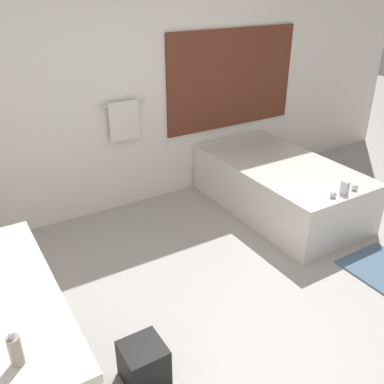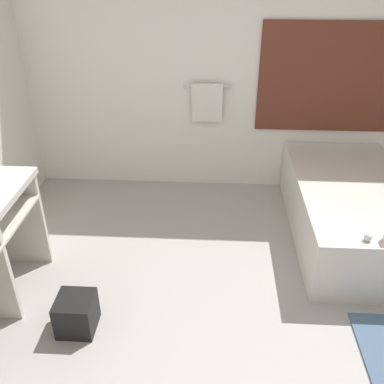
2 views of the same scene
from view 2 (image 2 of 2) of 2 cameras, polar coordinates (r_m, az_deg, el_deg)
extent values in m
plane|color=#A8A39E|center=(3.25, 6.20, -18.14)|extent=(16.00, 16.00, 0.00)
cube|color=white|center=(4.52, 6.10, 16.46)|extent=(7.40, 0.06, 2.70)
cube|color=brown|center=(4.67, 19.61, 14.02)|extent=(1.70, 0.02, 1.10)
cylinder|color=silver|center=(4.50, 2.06, 13.91)|extent=(0.50, 0.02, 0.02)
cube|color=silver|center=(4.54, 2.01, 11.81)|extent=(0.32, 0.04, 0.40)
cube|color=silver|center=(3.87, -22.96, -3.30)|extent=(0.56, 0.04, 0.87)
cube|color=silver|center=(4.23, 20.32, -2.33)|extent=(1.01, 1.86, 0.54)
ellipsoid|color=white|center=(4.17, 20.62, -0.94)|extent=(0.73, 1.34, 0.30)
sphere|color=silver|center=(3.38, 22.43, -5.60)|extent=(0.06, 0.06, 0.06)
cube|color=black|center=(3.27, -15.15, -15.37)|extent=(0.26, 0.26, 0.27)
camera|label=1|loc=(1.71, -74.62, 4.12)|focal=40.00mm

